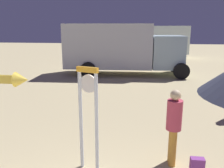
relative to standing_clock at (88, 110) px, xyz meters
The scene contains 5 objects.
standing_clock is the anchor object (origin of this frame).
person_near_clock 1.78m from the standing_clock, 13.07° to the left, with size 0.31×0.31×1.64m.
backpack 2.38m from the standing_clock, ahead, with size 0.26×0.19×0.40m.
box_truck_near 9.99m from the standing_clock, 91.54° to the left, with size 7.32×2.75×3.04m.
box_truck_far 17.83m from the standing_clock, 83.45° to the left, with size 7.02×3.96×2.96m.
Camera 1 is at (0.72, -1.76, 2.85)m, focal length 37.42 mm.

